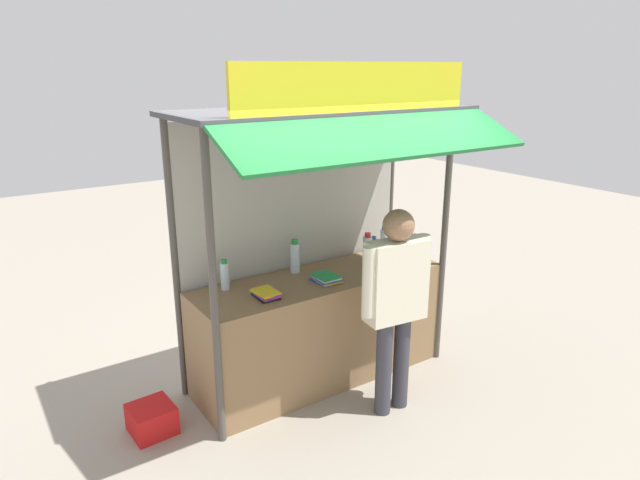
% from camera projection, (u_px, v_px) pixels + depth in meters
% --- Properties ---
extents(ground_plane, '(20.00, 20.00, 0.00)m').
position_uv_depth(ground_plane, '(320.00, 375.00, 5.23)').
color(ground_plane, '#9E9384').
extents(stall_counter, '(2.31, 0.72, 0.98)m').
position_uv_depth(stall_counter, '(320.00, 328.00, 5.08)').
color(stall_counter, olive).
rests_on(stall_counter, ground).
extents(stall_structure, '(2.51, 1.51, 2.80)m').
position_uv_depth(stall_structure, '(315.00, 198.00, 4.79)').
color(stall_structure, '#4C4742').
rests_on(stall_structure, ground).
extents(water_bottle_far_right, '(0.07, 0.07, 0.26)m').
position_uv_depth(water_bottle_far_right, '(397.00, 246.00, 5.43)').
color(water_bottle_far_right, silver).
rests_on(water_bottle_far_right, stall_counter).
extents(water_bottle_mid_right, '(0.08, 0.08, 0.29)m').
position_uv_depth(water_bottle_mid_right, '(384.00, 241.00, 5.51)').
color(water_bottle_mid_right, silver).
rests_on(water_bottle_mid_right, stall_counter).
extents(water_bottle_left, '(0.06, 0.06, 0.23)m').
position_uv_depth(water_bottle_left, '(374.00, 248.00, 5.39)').
color(water_bottle_left, silver).
rests_on(water_bottle_left, stall_counter).
extents(water_bottle_rear_center, '(0.09, 0.09, 0.31)m').
position_uv_depth(water_bottle_rear_center, '(295.00, 257.00, 5.03)').
color(water_bottle_rear_center, silver).
rests_on(water_bottle_rear_center, stall_counter).
extents(water_bottle_far_left, '(0.07, 0.07, 0.26)m').
position_uv_depth(water_bottle_far_left, '(225.00, 275.00, 4.65)').
color(water_bottle_far_left, silver).
rests_on(water_bottle_far_left, stall_counter).
extents(water_bottle_back_left, '(0.09, 0.09, 0.31)m').
position_uv_depth(water_bottle_back_left, '(367.00, 250.00, 5.21)').
color(water_bottle_back_left, silver).
rests_on(water_bottle_back_left, stall_counter).
extents(magazine_stack_back_right, '(0.22, 0.26, 0.06)m').
position_uv_depth(magazine_stack_back_right, '(326.00, 278.00, 4.84)').
color(magazine_stack_back_right, blue).
rests_on(magazine_stack_back_right, stall_counter).
extents(magazine_stack_mid_left, '(0.20, 0.25, 0.06)m').
position_uv_depth(magazine_stack_mid_left, '(266.00, 294.00, 4.51)').
color(magazine_stack_mid_left, black).
rests_on(magazine_stack_mid_left, stall_counter).
extents(banana_bunch_leftmost, '(0.10, 0.10, 0.25)m').
position_uv_depth(banana_bunch_leftmost, '(365.00, 150.00, 4.28)').
color(banana_bunch_leftmost, '#332D23').
extents(banana_bunch_inner_right, '(0.09, 0.09, 0.24)m').
position_uv_depth(banana_bunch_inner_right, '(260.00, 161.00, 3.79)').
color(banana_bunch_inner_right, '#332D23').
extents(banana_bunch_inner_left, '(0.09, 0.09, 0.24)m').
position_uv_depth(banana_bunch_inner_left, '(390.00, 148.00, 4.41)').
color(banana_bunch_inner_left, '#332D23').
extents(banana_bunch_rightmost, '(0.11, 0.11, 0.24)m').
position_uv_depth(banana_bunch_rightmost, '(441.00, 142.00, 4.71)').
color(banana_bunch_rightmost, '#332D23').
extents(vendor_person, '(0.66, 0.27, 1.74)m').
position_uv_depth(vendor_person, '(396.00, 294.00, 4.41)').
color(vendor_person, '#383842').
rests_on(vendor_person, ground).
extents(plastic_crate, '(0.34, 0.34, 0.23)m').
position_uv_depth(plastic_crate, '(152.00, 419.00, 4.39)').
color(plastic_crate, red).
rests_on(plastic_crate, ground).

